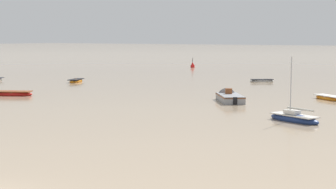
% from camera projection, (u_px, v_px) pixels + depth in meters
% --- Properties ---
extents(rowboat_moored_0, '(4.82, 3.52, 0.73)m').
position_uv_depth(rowboat_moored_0, '(13.00, 94.00, 62.25)').
color(rowboat_moored_0, red).
rests_on(rowboat_moored_0, ground).
extents(sailboat_moored_1, '(5.08, 3.23, 5.46)m').
position_uv_depth(sailboat_moored_1, '(294.00, 118.00, 43.18)').
color(sailboat_moored_1, navy).
rests_on(sailboat_moored_1, ground).
extents(rowboat_moored_3, '(3.66, 3.19, 0.58)m').
position_uv_depth(rowboat_moored_3, '(262.00, 81.00, 81.02)').
color(rowboat_moored_3, white).
rests_on(rowboat_moored_3, ground).
extents(motorboat_moored_1, '(5.40, 6.13, 2.10)m').
position_uv_depth(motorboat_moored_1, '(228.00, 98.00, 57.12)').
color(motorboat_moored_1, gray).
rests_on(motorboat_moored_1, ground).
extents(rowboat_moored_5, '(4.09, 3.39, 0.63)m').
position_uv_depth(rowboat_moored_5, '(329.00, 98.00, 58.20)').
color(rowboat_moored_5, orange).
rests_on(rowboat_moored_5, ground).
extents(rowboat_moored_7, '(2.87, 4.32, 0.65)m').
position_uv_depth(rowboat_moored_7, '(76.00, 81.00, 80.59)').
color(rowboat_moored_7, orange).
rests_on(rowboat_moored_7, ground).
extents(channel_buoy, '(0.90, 0.90, 2.30)m').
position_uv_depth(channel_buoy, '(193.00, 65.00, 118.57)').
color(channel_buoy, red).
rests_on(channel_buoy, ground).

